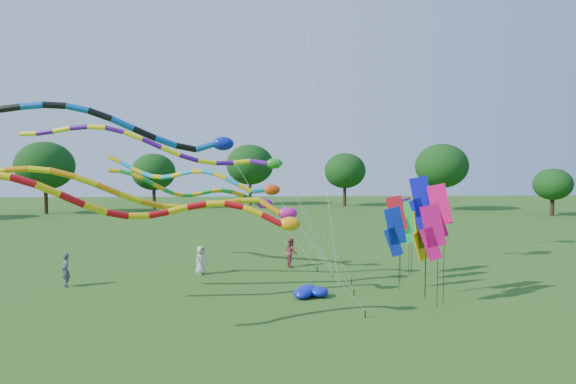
{
  "coord_description": "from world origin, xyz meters",
  "views": [
    {
      "loc": [
        -1.31,
        -18.85,
        6.08
      ],
      "look_at": [
        0.11,
        5.48,
        4.8
      ],
      "focal_mm": 30.0,
      "sensor_mm": 36.0,
      "label": 1
    }
  ],
  "objects": [
    {
      "name": "banner_pole_blue_a",
      "position": [
        5.26,
        4.14,
        2.9
      ],
      "size": [
        1.16,
        0.08,
        4.16
      ],
      "rotation": [
        0.0,
        0.0,
        0.0
      ],
      "color": "black",
      "rests_on": "ground"
    },
    {
      "name": "person_b",
      "position": [
        -11.14,
        5.8,
        0.86
      ],
      "size": [
        0.71,
        0.75,
        1.72
      ],
      "primitive_type": "imported",
      "rotation": [
        0.0,
        0.0,
        -0.9
      ],
      "color": "#404859",
      "rests_on": "ground"
    },
    {
      "name": "tube_kite_orange",
      "position": [
        -4.66,
        2.13,
        4.72
      ],
      "size": [
        15.05,
        2.58,
        6.72
      ],
      "rotation": [
        0.0,
        0.0,
        0.14
      ],
      "color": "black",
      "rests_on": "ground"
    },
    {
      "name": "banner_pole_magenta_a",
      "position": [
        6.14,
        1.43,
        3.23
      ],
      "size": [
        1.15,
        0.33,
        4.49
      ],
      "rotation": [
        0.0,
        0.0,
        -0.22
      ],
      "color": "black",
      "rests_on": "ground"
    },
    {
      "name": "banner_pole_orange",
      "position": [
        6.22,
        3.0,
        2.92
      ],
      "size": [
        1.09,
        0.55,
        4.18
      ],
      "rotation": [
        0.0,
        0.0,
        0.43
      ],
      "color": "black",
      "rests_on": "ground"
    },
    {
      "name": "banner_pole_green",
      "position": [
        6.92,
        7.41,
        2.99
      ],
      "size": [
        1.09,
        0.56,
        4.24
      ],
      "rotation": [
        0.0,
        0.0,
        -0.43
      ],
      "color": "black",
      "rests_on": "ground"
    },
    {
      "name": "banner_pole_blue_b",
      "position": [
        6.06,
        2.72,
        4.41
      ],
      "size": [
        1.11,
        0.5,
        5.69
      ],
      "rotation": [
        0.0,
        0.0,
        -0.38
      ],
      "color": "black",
      "rests_on": "ground"
    },
    {
      "name": "banner_pole_violet",
      "position": [
        6.85,
        7.57,
        3.12
      ],
      "size": [
        1.15,
        0.34,
        4.38
      ],
      "rotation": [
        0.0,
        0.0,
        0.22
      ],
      "color": "black",
      "rests_on": "ground"
    },
    {
      "name": "tube_kite_purple",
      "position": [
        -5.38,
        5.29,
        6.94
      ],
      "size": [
        16.15,
        1.27,
        8.74
      ],
      "rotation": [
        0.0,
        0.0,
        0.02
      ],
      "color": "black",
      "rests_on": "ground"
    },
    {
      "name": "blue_nylon_heap",
      "position": [
        1.1,
        3.26,
        0.24
      ],
      "size": [
        1.71,
        1.67,
        0.54
      ],
      "color": "#0D1CB4",
      "rests_on": "ground"
    },
    {
      "name": "person_c",
      "position": [
        0.58,
        10.08,
        0.87
      ],
      "size": [
        0.81,
        0.96,
        1.75
      ],
      "primitive_type": "imported",
      "rotation": [
        0.0,
        0.0,
        1.75
      ],
      "color": "#953644",
      "rests_on": "ground"
    },
    {
      "name": "tree_ring",
      "position": [
        3.47,
        0.61,
        5.67
      ],
      "size": [
        116.88,
        117.44,
        9.71
      ],
      "color": "#382314",
      "rests_on": "ground"
    },
    {
      "name": "tube_kite_blue",
      "position": [
        -7.66,
        2.63,
        7.82
      ],
      "size": [
        16.65,
        2.8,
        9.54
      ],
      "rotation": [
        0.0,
        0.0,
        0.19
      ],
      "color": "black",
      "rests_on": "ground"
    },
    {
      "name": "ground",
      "position": [
        0.0,
        0.0,
        0.0
      ],
      "size": [
        160.0,
        160.0,
        0.0
      ],
      "primitive_type": "plane",
      "color": "#255817",
      "rests_on": "ground"
    },
    {
      "name": "tube_kite_cyan",
      "position": [
        -4.28,
        9.13,
        5.36
      ],
      "size": [
        13.07,
        4.35,
        7.24
      ],
      "rotation": [
        0.0,
        0.0,
        -0.28
      ],
      "color": "black",
      "rests_on": "ground"
    },
    {
      "name": "tube_kite_red",
      "position": [
        -3.77,
        -1.5,
        4.51
      ],
      "size": [
        12.48,
        3.55,
        6.46
      ],
      "rotation": [
        0.0,
        0.0,
        0.23
      ],
      "color": "black",
      "rests_on": "ground"
    },
    {
      "name": "banner_pole_magenta_b",
      "position": [
        6.67,
        2.09,
        4.08
      ],
      "size": [
        1.12,
        0.48,
        5.36
      ],
      "rotation": [
        0.0,
        0.0,
        -0.35
      ],
      "color": "black",
      "rests_on": "ground"
    },
    {
      "name": "banner_pole_red",
      "position": [
        5.76,
        5.68,
        3.35
      ],
      "size": [
        1.15,
        0.36,
        4.61
      ],
      "rotation": [
        0.0,
        0.0,
        -0.25
      ],
      "color": "black",
      "rests_on": "ground"
    },
    {
      "name": "person_a",
      "position": [
        -4.67,
        8.3,
        0.81
      ],
      "size": [
        0.91,
        0.93,
        1.62
      ],
      "primitive_type": "imported",
      "rotation": [
        0.0,
        0.0,
        0.83
      ],
      "color": "beige",
      "rests_on": "ground"
    },
    {
      "name": "tube_kite_green",
      "position": [
        -4.53,
        10.57,
        4.51
      ],
      "size": [
        12.68,
        3.94,
        6.51
      ],
      "rotation": [
        0.0,
        0.0,
        -0.29
      ],
      "color": "black",
      "rests_on": "ground"
    }
  ]
}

